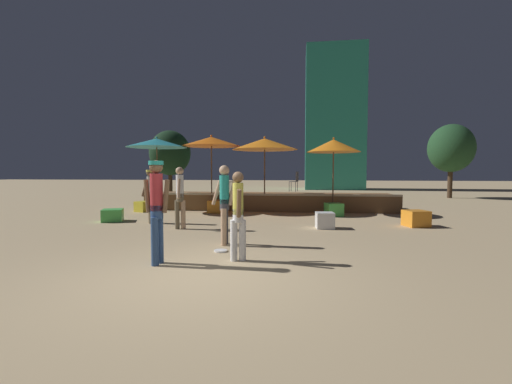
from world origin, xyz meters
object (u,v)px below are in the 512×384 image
Objects in this scene: person_4 at (150,193)px; background_tree_1 at (170,153)px; person_3 at (224,201)px; bistro_chair_0 at (295,179)px; person_1 at (238,214)px; patio_umbrella_3 at (211,142)px; patio_umbrella_0 at (157,143)px; cube_seat_2 at (113,215)px; patio_umbrella_2 at (265,144)px; cube_seat_5 at (325,220)px; person_2 at (180,195)px; cube_seat_4 at (143,207)px; cube_seat_3 at (217,207)px; background_tree_0 at (451,148)px; frisbee_disc at (221,251)px; person_0 at (157,205)px; patio_umbrella_1 at (334,146)px; cube_seat_1 at (334,210)px; bistro_chair_1 at (227,180)px; cube_seat_0 at (416,218)px.

person_4 is 13.55m from background_tree_1.
person_3 is 8.18m from bistro_chair_0.
person_1 is 18.74m from background_tree_1.
patio_umbrella_3 is 10.61m from background_tree_1.
patio_umbrella_0 is 3.94m from cube_seat_2.
cube_seat_5 is at bearing -60.53° from patio_umbrella_2.
person_4 is at bearing -134.05° from person_3.
person_2 is at bearing -22.80° from cube_seat_2.
patio_umbrella_2 is at bearing -50.14° from background_tree_1.
cube_seat_3 is at bearing 0.56° from cube_seat_4.
background_tree_0 is (12.52, 9.44, 2.83)m from cube_seat_3.
bistro_chair_0 is 3.31× the size of frisbee_disc.
cube_seat_2 is at bearing 175.91° from cube_seat_5.
frisbee_disc is at bearing -35.04° from person_0.
patio_umbrella_1 is 0.96× the size of patio_umbrella_2.
bistro_chair_0 is (-0.95, 5.48, 1.06)m from cube_seat_5.
person_0 is (-3.71, -7.15, 0.82)m from cube_seat_1.
cube_seat_3 is 11.61m from background_tree_1.
background_tree_1 is (-7.40, 15.52, 1.95)m from person_3.
bistro_chair_0 is 11.68m from background_tree_1.
person_3 is at bearing -125.53° from background_tree_0.
cube_seat_1 is at bearing -44.51° from background_tree_1.
background_tree_0 is at bearing 55.78° from frisbee_disc.
bistro_chair_1 is 0.20× the size of background_tree_0.
patio_umbrella_1 is at bearing 67.02° from frisbee_disc.
bistro_chair_1 is (-6.65, 3.93, 1.05)m from cube_seat_0.
patio_umbrella_0 is 3.63m from cube_seat_3.
cube_seat_0 is 7.20m from cube_seat_3.
background_tree_0 is at bearing 31.24° from cube_seat_4.
patio_umbrella_1 is 4.33× the size of cube_seat_3.
patio_umbrella_0 is at bearing 73.33° from bistro_chair_1.
bistro_chair_1 is at bearing 86.50° from cube_seat_3.
background_tree_1 is at bearing -155.58° from person_3.
bistro_chair_0 reaches higher than cube_seat_1.
person_4 is at bearing -115.69° from cube_seat_3.
patio_umbrella_0 is 7.53m from person_3.
person_2 is 1.00× the size of person_3.
frisbee_disc is at bearing 110.12° from person_1.
patio_umbrella_3 is (2.19, 0.40, 0.07)m from patio_umbrella_0.
patio_umbrella_1 is at bearing 81.31° from cube_seat_5.
background_tree_0 is (12.43, 8.06, 1.79)m from bistro_chair_1.
patio_umbrella_3 is 15.65m from background_tree_0.
cube_seat_2 is at bearing 41.39° from person_0.
person_1 is at bearing -121.95° from background_tree_0.
frisbee_disc is 0.06× the size of background_tree_0.
bistro_chair_0 is (1.43, 8.05, 0.31)m from person_3.
background_tree_0 is (10.34, 16.58, 2.20)m from person_1.
person_3 is 1.17m from frisbee_disc.
background_tree_1 is (-10.30, 10.12, 2.69)m from cube_seat_1.
cube_seat_3 is at bearing -176.88° from patio_umbrella_1.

